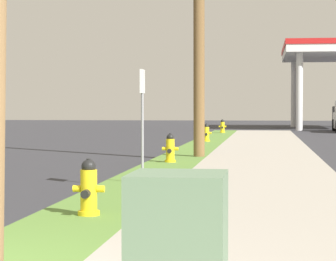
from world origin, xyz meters
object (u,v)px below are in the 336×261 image
object	(u,v)px
fire_hydrant_second	(170,150)
street_sign_post	(142,102)
fire_hydrant_fourth	(223,127)
fire_hydrant_nearest	(89,191)
fire_hydrant_third	(206,134)

from	to	relation	value
fire_hydrant_second	street_sign_post	world-z (taller)	street_sign_post
street_sign_post	fire_hydrant_fourth	bearing A→B (deg)	90.11
fire_hydrant_nearest	street_sign_post	bearing A→B (deg)	89.67
fire_hydrant_nearest	fire_hydrant_second	world-z (taller)	same
fire_hydrant_fourth	fire_hydrant_second	bearing A→B (deg)	-90.25
fire_hydrant_fourth	street_sign_post	world-z (taller)	street_sign_post
fire_hydrant_nearest	street_sign_post	size ratio (longest dim) A/B	0.35
fire_hydrant_second	fire_hydrant_fourth	xyz separation A→B (m)	(0.10, 22.07, 0.00)
fire_hydrant_nearest	fire_hydrant_second	bearing A→B (deg)	90.76
fire_hydrant_second	fire_hydrant_third	distance (m)	11.68
fire_hydrant_third	fire_hydrant_fourth	distance (m)	10.39
fire_hydrant_nearest	fire_hydrant_third	bearing A→B (deg)	90.28
fire_hydrant_nearest	fire_hydrant_fourth	size ratio (longest dim) A/B	1.00
fire_hydrant_second	street_sign_post	bearing A→B (deg)	-88.38
fire_hydrant_nearest	fire_hydrant_third	size ratio (longest dim) A/B	1.00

